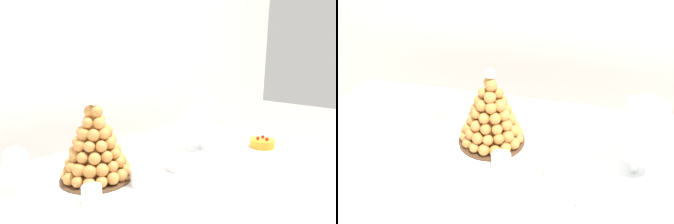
# 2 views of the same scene
# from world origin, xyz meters

# --- Properties ---
(backdrop_wall) EXTENTS (4.80, 0.10, 2.50)m
(backdrop_wall) POSITION_xyz_m (0.00, 0.83, 1.25)
(backdrop_wall) COLOR silver
(backdrop_wall) RESTS_ON ground_plane
(buffet_table) EXTENTS (1.56, 0.89, 0.74)m
(buffet_table) POSITION_xyz_m (0.00, 0.00, 0.66)
(buffet_table) COLOR brown
(buffet_table) RESTS_ON ground_plane
(serving_tray) EXTENTS (0.64, 0.43, 0.02)m
(serving_tray) POSITION_xyz_m (-0.12, 0.07, 0.74)
(serving_tray) COLOR white
(serving_tray) RESTS_ON buffet_table
(croquembouche) EXTENTS (0.22, 0.22, 0.27)m
(croquembouche) POSITION_xyz_m (-0.10, 0.11, 0.85)
(croquembouche) COLOR #4C331E
(croquembouche) RESTS_ON serving_tray
(dessert_cup_mid_left) EXTENTS (0.05, 0.05, 0.05)m
(dessert_cup_mid_left) POSITION_xyz_m (-0.20, -0.02, 0.77)
(dessert_cup_mid_left) COLOR silver
(dessert_cup_mid_left) RESTS_ON serving_tray
(dessert_cup_centre) EXTENTS (0.06, 0.06, 0.05)m
(dessert_cup_centre) POSITION_xyz_m (-0.04, -0.03, 0.77)
(dessert_cup_centre) COLOR silver
(dessert_cup_centre) RESTS_ON serving_tray
(dessert_cup_mid_right) EXTENTS (0.05, 0.05, 0.05)m
(dessert_cup_mid_right) POSITION_xyz_m (0.12, -0.02, 0.77)
(dessert_cup_mid_right) COLOR silver
(dessert_cup_mid_right) RESTS_ON serving_tray
(creme_brulee_ramekin) EXTENTS (0.10, 0.10, 0.03)m
(creme_brulee_ramekin) POSITION_xyz_m (-0.29, 0.04, 0.76)
(creme_brulee_ramekin) COLOR white
(creme_brulee_ramekin) RESTS_ON serving_tray
(macaron_goblet) EXTENTS (0.11, 0.11, 0.24)m
(macaron_goblet) POSITION_xyz_m (0.36, 0.06, 0.89)
(macaron_goblet) COLOR white
(macaron_goblet) RESTS_ON buffet_table
(fruit_tart_plate) EXTENTS (0.19, 0.19, 0.05)m
(fruit_tart_plate) POSITION_xyz_m (0.56, -0.12, 0.75)
(fruit_tart_plate) COLOR white
(fruit_tart_plate) RESTS_ON buffet_table
(wine_glass) EXTENTS (0.07, 0.07, 0.14)m
(wine_glass) POSITION_xyz_m (-0.31, 0.19, 0.84)
(wine_glass) COLOR silver
(wine_glass) RESTS_ON buffet_table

